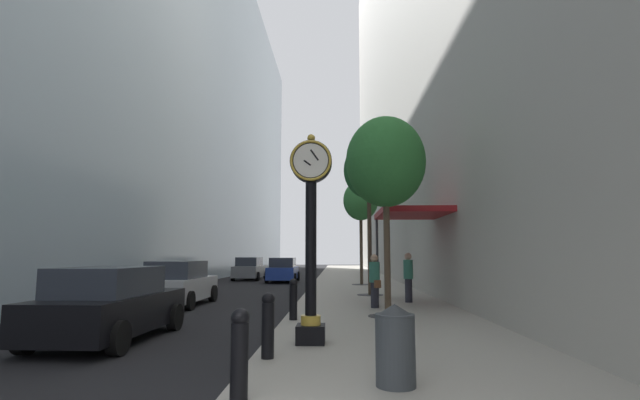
# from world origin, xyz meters

# --- Properties ---
(ground_plane) EXTENTS (110.00, 110.00, 0.00)m
(ground_plane) POSITION_xyz_m (0.00, 27.00, 0.00)
(ground_plane) COLOR black
(ground_plane) RESTS_ON ground
(sidewalk_right) EXTENTS (5.36, 80.00, 0.14)m
(sidewalk_right) POSITION_xyz_m (2.68, 30.00, 0.07)
(sidewalk_right) COLOR #9E998E
(sidewalk_right) RESTS_ON ground
(building_block_left) EXTENTS (9.00, 80.00, 30.76)m
(building_block_left) POSITION_xyz_m (-12.11, 30.00, 15.38)
(building_block_left) COLOR #93A8B7
(building_block_left) RESTS_ON ground
(street_clock) EXTENTS (0.84, 0.55, 4.13)m
(street_clock) POSITION_xyz_m (0.92, 5.84, 2.40)
(street_clock) COLOR black
(street_clock) RESTS_ON sidewalk_right
(bollard_nearest) EXTENTS (0.22, 0.22, 1.07)m
(bollard_nearest) POSITION_xyz_m (0.29, 2.31, 0.70)
(bollard_nearest) COLOR black
(bollard_nearest) RESTS_ON sidewalk_right
(bollard_second) EXTENTS (0.22, 0.22, 1.07)m
(bollard_second) POSITION_xyz_m (0.29, 4.55, 0.70)
(bollard_second) COLOR black
(bollard_second) RESTS_ON sidewalk_right
(bollard_fourth) EXTENTS (0.22, 0.22, 1.07)m
(bollard_fourth) POSITION_xyz_m (0.29, 9.02, 0.70)
(bollard_fourth) COLOR black
(bollard_fourth) RESTS_ON sidewalk_right
(street_tree_near) EXTENTS (2.27, 2.27, 5.66)m
(street_tree_near) POSITION_xyz_m (2.84, 9.76, 4.46)
(street_tree_near) COLOR #333335
(street_tree_near) RESTS_ON sidewalk_right
(street_tree_mid_near) EXTENTS (2.18, 2.18, 6.61)m
(street_tree_mid_near) POSITION_xyz_m (2.84, 16.51, 5.45)
(street_tree_mid_near) COLOR #333335
(street_tree_mid_near) RESTS_ON sidewalk_right
(street_tree_mid_far) EXTENTS (2.03, 2.03, 6.01)m
(street_tree_mid_far) POSITION_xyz_m (2.84, 23.25, 4.93)
(street_tree_mid_far) COLOR #333335
(street_tree_mid_far) RESTS_ON sidewalk_right
(trash_bin) EXTENTS (0.53, 0.53, 1.05)m
(trash_bin) POSITION_xyz_m (2.19, 3.01, 0.68)
(trash_bin) COLOR #383D42
(trash_bin) RESTS_ON sidewalk_right
(pedestrian_walking) EXTENTS (0.43, 0.51, 1.71)m
(pedestrian_walking) POSITION_xyz_m (2.66, 11.82, 1.04)
(pedestrian_walking) COLOR #23232D
(pedestrian_walking) RESTS_ON sidewalk_right
(pedestrian_by_clock) EXTENTS (0.42, 0.42, 1.76)m
(pedestrian_by_clock) POSITION_xyz_m (4.01, 13.59, 1.08)
(pedestrian_by_clock) COLOR #23232D
(pedestrian_by_clock) RESTS_ON sidewalk_right
(storefront_awning) EXTENTS (2.40, 3.60, 3.30)m
(storefront_awning) POSITION_xyz_m (4.12, 13.56, 3.28)
(storefront_awning) COLOR maroon
(storefront_awning) RESTS_ON sidewalk_right
(car_silver_near) EXTENTS (1.96, 4.22, 1.61)m
(car_silver_near) POSITION_xyz_m (-4.31, 13.43, 0.78)
(car_silver_near) COLOR #B7BABF
(car_silver_near) RESTS_ON ground
(car_black_mid) EXTENTS (2.04, 4.16, 1.57)m
(car_black_mid) POSITION_xyz_m (-3.43, 6.64, 0.77)
(car_black_mid) COLOR black
(car_black_mid) RESTS_ON ground
(car_grey_far) EXTENTS (2.01, 4.70, 1.64)m
(car_grey_far) POSITION_xyz_m (-4.97, 30.61, 0.80)
(car_grey_far) COLOR slate
(car_grey_far) RESTS_ON ground
(car_blue_trailing) EXTENTS (2.04, 4.71, 1.63)m
(car_blue_trailing) POSITION_xyz_m (-2.20, 27.96, 0.79)
(car_blue_trailing) COLOR navy
(car_blue_trailing) RESTS_ON ground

